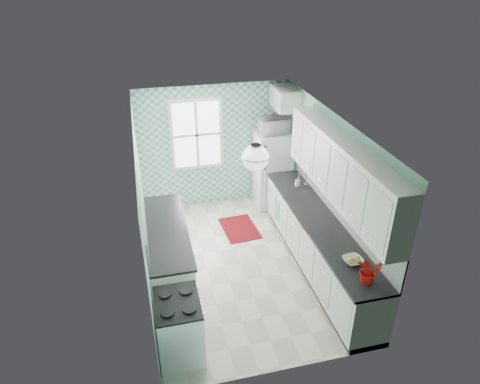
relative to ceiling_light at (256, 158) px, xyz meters
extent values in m
cube|color=beige|center=(0.00, 0.80, -2.33)|extent=(3.00, 4.40, 0.02)
cube|color=white|center=(0.00, 0.80, 0.19)|extent=(3.00, 4.40, 0.02)
cube|color=#82C2AB|center=(0.00, 3.01, -1.07)|extent=(3.00, 0.02, 2.50)
cube|color=#82C2AB|center=(0.00, -1.41, -1.07)|extent=(3.00, 0.02, 2.50)
cube|color=#82C2AB|center=(-1.51, 0.80, -1.07)|extent=(0.02, 4.40, 2.50)
cube|color=#82C2AB|center=(1.51, 0.80, -1.07)|extent=(0.02, 4.40, 2.50)
cube|color=#58A7A0|center=(0.00, 2.99, -1.07)|extent=(3.00, 0.01, 2.50)
cube|color=white|center=(-0.35, 2.96, -0.77)|extent=(1.04, 0.05, 1.44)
cube|color=white|center=(-0.35, 2.95, -0.77)|extent=(0.90, 0.02, 1.30)
cube|color=white|center=(1.49, 0.40, -1.13)|extent=(0.02, 3.60, 0.51)
cube|color=white|center=(-1.49, 0.73, -1.13)|extent=(0.02, 2.15, 0.51)
cube|color=silver|center=(1.33, 0.20, -0.42)|extent=(0.33, 3.20, 0.90)
cube|color=silver|center=(1.30, 2.63, -0.07)|extent=(0.40, 0.74, 0.40)
cylinder|color=silver|center=(0.00, 0.00, 0.16)|extent=(0.14, 0.14, 0.04)
cylinder|color=silver|center=(0.00, 0.00, 0.09)|extent=(0.02, 0.02, 0.12)
sphere|color=white|center=(0.00, 0.00, 0.00)|extent=(0.34, 0.34, 0.34)
cube|color=white|center=(1.20, 0.40, -1.87)|extent=(0.60, 3.60, 0.90)
cube|color=black|center=(1.19, 0.40, -1.40)|extent=(0.63, 3.60, 0.04)
cube|color=white|center=(-1.20, 0.73, -1.87)|extent=(0.60, 2.15, 0.90)
cube|color=black|center=(-1.19, 0.73, -1.40)|extent=(0.63, 2.15, 0.04)
cube|color=white|center=(1.11, 2.63, -1.54)|extent=(0.69, 0.65, 1.57)
cube|color=silver|center=(1.11, 2.30, -1.17)|extent=(0.67, 0.01, 0.02)
cube|color=silver|center=(0.84, 2.29, -0.99)|extent=(0.03, 0.03, 0.30)
cube|color=silver|center=(0.84, 2.29, -1.54)|extent=(0.03, 0.03, 0.54)
cube|color=silver|center=(-1.20, -0.80, -1.89)|extent=(0.56, 0.71, 0.83)
cube|color=black|center=(-1.20, -0.80, -1.47)|extent=(0.56, 0.71, 0.03)
cube|color=black|center=(-0.92, -0.80, -1.84)|extent=(0.01, 0.46, 0.28)
cube|color=silver|center=(1.20, 1.52, -1.40)|extent=(0.51, 0.43, 0.12)
cylinder|color=silver|center=(1.38, 1.52, -1.20)|extent=(0.02, 0.02, 0.30)
torus|color=silver|center=(1.31, 1.52, -1.01)|extent=(0.16, 0.02, 0.16)
cube|color=maroon|center=(0.23, 1.83, -2.32)|extent=(0.68, 0.93, 0.01)
cube|color=#63BEB0|center=(0.89, 1.59, -1.84)|extent=(0.09, 0.25, 0.38)
imported|color=white|center=(1.20, -0.69, -1.35)|extent=(0.29, 0.29, 0.07)
imported|color=#A4151D|center=(1.20, -1.09, -1.21)|extent=(0.34, 0.30, 0.35)
imported|color=#99ACB2|center=(1.25, 1.58, -1.30)|extent=(0.08, 0.08, 0.16)
imported|color=white|center=(1.11, 2.63, -0.60)|extent=(0.58, 0.41, 0.31)
camera|label=1|loc=(-1.38, -4.81, 2.26)|focal=32.00mm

